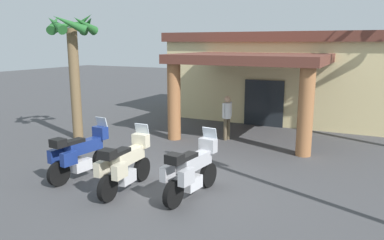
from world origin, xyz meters
TOP-DOWN VIEW (x-y plane):
  - ground_plane at (0.00, 0.00)m, footprint 80.00×80.00m
  - motel_building at (-0.04, 10.35)m, footprint 10.65×9.88m
  - motorcycle_blue at (-2.61, -0.99)m, footprint 0.75×2.21m
  - motorcycle_cream at (-0.91, -1.19)m, footprint 0.72×2.21m
  - motorcycle_silver at (0.80, -0.78)m, footprint 0.75×2.21m
  - pedestrian at (-0.54, 4.82)m, footprint 0.32×0.51m
  - palm_tree_roadside at (-5.94, 2.35)m, footprint 2.00×2.02m

SIDE VIEW (x-z plane):
  - ground_plane at x=0.00m, z-range 0.00..0.00m
  - motorcycle_blue at x=-2.61m, z-range -0.11..1.50m
  - motorcycle_cream at x=-0.91m, z-range -0.11..1.50m
  - motorcycle_silver at x=0.80m, z-range -0.11..1.50m
  - pedestrian at x=-0.54m, z-range 0.14..1.87m
  - motel_building at x=-0.04m, z-range 0.06..4.28m
  - palm_tree_roadside at x=-5.94m, z-range 1.09..6.07m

